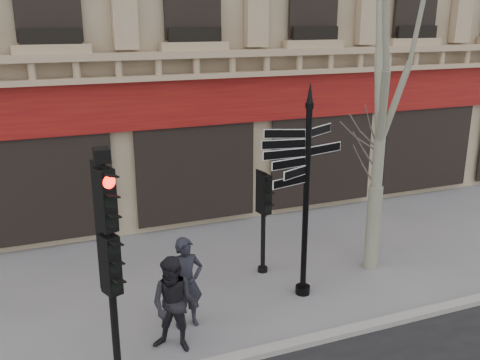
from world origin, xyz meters
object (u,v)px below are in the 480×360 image
(fingerpost, at_px, (308,157))
(pedestrian_b, at_px, (174,305))
(plane_tree, at_px, (388,28))
(traffic_signal_secondary, at_px, (264,205))
(traffic_signal_main, at_px, (108,240))
(pedestrian_a, at_px, (186,283))

(fingerpost, height_order, pedestrian_b, fingerpost)
(plane_tree, bearing_deg, pedestrian_b, -164.01)
(traffic_signal_secondary, relative_size, plane_tree, 0.30)
(pedestrian_b, bearing_deg, traffic_signal_main, -125.57)
(fingerpost, relative_size, plane_tree, 0.58)
(fingerpost, relative_size, pedestrian_a, 2.51)
(fingerpost, distance_m, pedestrian_a, 3.45)
(traffic_signal_secondary, xyz_separation_m, plane_tree, (2.50, -0.75, 3.87))
(plane_tree, bearing_deg, traffic_signal_main, -163.22)
(fingerpost, bearing_deg, traffic_signal_secondary, 102.76)
(fingerpost, relative_size, traffic_signal_secondary, 1.91)
(traffic_signal_main, distance_m, traffic_signal_secondary, 4.72)
(traffic_signal_secondary, bearing_deg, pedestrian_b, -150.86)
(traffic_signal_main, height_order, traffic_signal_secondary, traffic_signal_main)
(plane_tree, relative_size, pedestrian_a, 4.33)
(traffic_signal_secondary, distance_m, pedestrian_b, 3.61)
(fingerpost, bearing_deg, plane_tree, 10.16)
(fingerpost, bearing_deg, traffic_signal_main, -165.83)
(fingerpost, xyz_separation_m, traffic_signal_main, (-4.20, -1.37, -0.59))
(traffic_signal_main, distance_m, pedestrian_a, 2.44)
(fingerpost, distance_m, plane_tree, 3.29)
(pedestrian_a, height_order, pedestrian_b, pedestrian_a)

